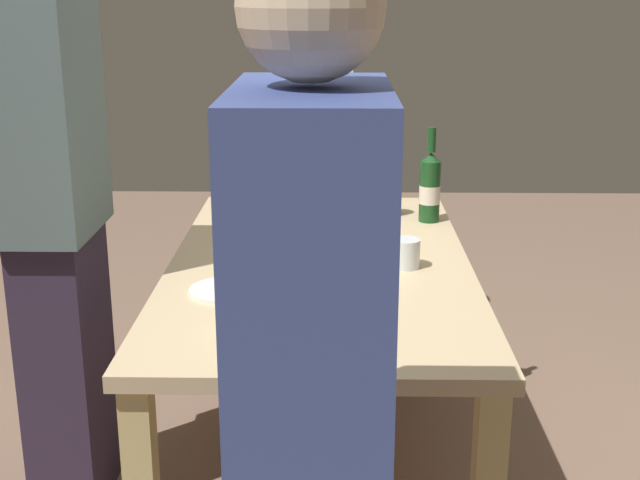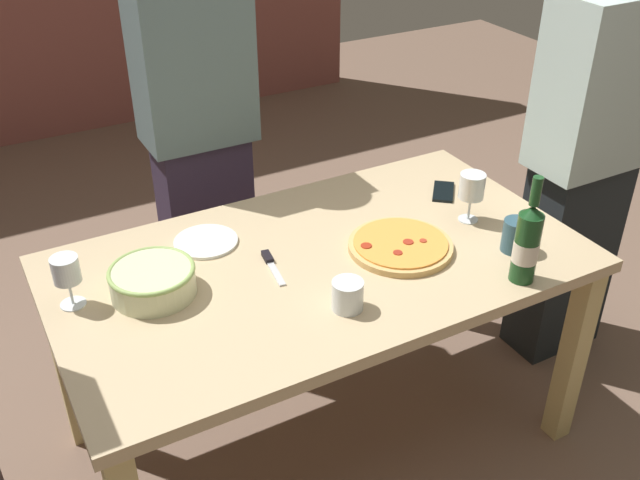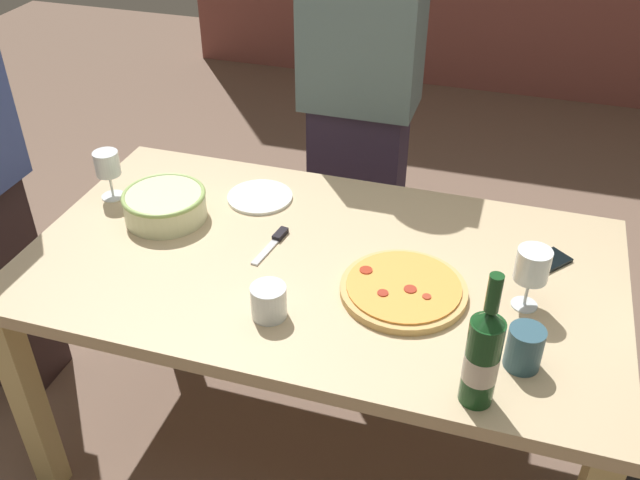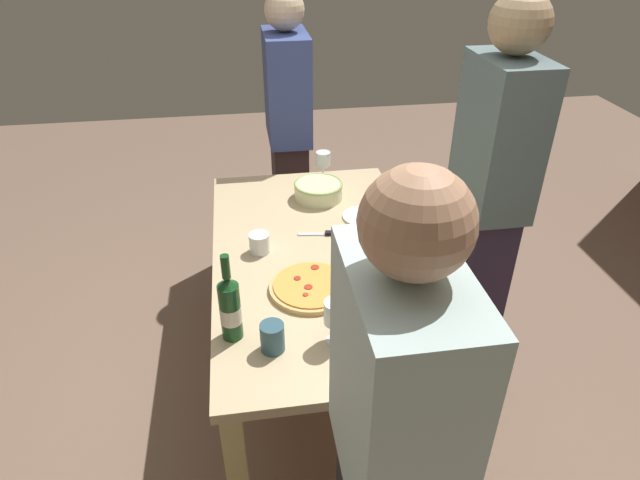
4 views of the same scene
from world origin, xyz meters
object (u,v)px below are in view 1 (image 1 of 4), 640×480
Objects in this scene: dining_table at (320,290)px; wine_glass_near_pizza at (257,314)px; person_guest_right at (55,219)px; cup_amber at (390,200)px; cup_ceramic at (405,253)px; cell_phone at (279,210)px; serving_bowl at (288,306)px; pizza_knife at (305,275)px; wine_glass_by_bottle at (331,183)px; person_guest_left at (323,161)px; side_plate at (226,290)px; wine_bottle at (430,186)px; pizza at (343,234)px; person_host at (312,443)px.

dining_table is 10.41× the size of wine_glass_near_pizza.
cup_amber is at bearing 25.64° from person_guest_right.
wine_glass_near_pizza is at bearing 150.16° from cup_ceramic.
dining_table is at bearing -10.08° from wine_glass_near_pizza.
cell_phone is at bearing 32.94° from cup_ceramic.
pizza_knife is at bearing -4.80° from serving_bowl.
person_guest_right reaches higher than cell_phone.
wine_glass_by_bottle is at bearing -5.43° from serving_bowl.
wine_glass_by_bottle is at bearing -7.11° from wine_glass_near_pizza.
person_guest_right reaches higher than person_guest_left.
side_plate is 0.56m from person_guest_right.
side_plate is at bearing 39.00° from serving_bowl.
wine_bottle is (0.46, -0.37, 0.22)m from dining_table.
cup_amber is at bearing -31.10° from side_plate.
wine_glass_near_pizza is at bearing 172.89° from wine_glass_by_bottle.
side_plate is at bearing 147.94° from pizza.
cup_amber is at bearing -8.08° from person_host.
wine_glass_near_pizza is 0.09× the size of person_guest_left.
person_host is (-0.48, -0.13, -0.04)m from wine_glass_near_pizza.
cup_ceramic reaches higher than side_plate.
cup_amber is 0.60m from cup_ceramic.
cup_ceramic is at bearing -101.67° from dining_table.
person_guest_left reaches higher than cup_amber.
serving_bowl is 1.04m from wine_glass_by_bottle.
dining_table is 0.29m from cup_ceramic.
cup_amber is at bearing 56.54° from wine_bottle.
wine_glass_by_bottle is 0.92× the size of pizza_knife.
wine_bottle reaches higher than cell_phone.
wine_glass_by_bottle is 1.73m from person_host.
dining_table is 6.57× the size of serving_bowl.
serving_bowl reaches higher than pizza.
wine_bottle reaches higher than dining_table.
person_host is at bearing -179.62° from dining_table.
person_guest_left is at bearing 5.37° from pizza.
serving_bowl is at bearing 175.20° from pizza_knife.
pizza is at bearing 4.95° from person_guest_left.
cell_phone is (0.85, -0.09, 0.00)m from side_plate.
wine_glass_by_bottle is (0.30, 0.04, 0.10)m from pizza.
cell_phone is (0.04, 0.40, -0.05)m from cup_amber.
pizza_knife is 0.11× the size of person_host.
wine_glass_by_bottle reaches higher than side_plate.
serving_bowl is 1.34× the size of pizza_knife.
side_plate is (-0.27, 0.25, 0.10)m from dining_table.
cup_amber is at bearing -29.42° from pizza.
pizza is at bearing 31.20° from cup_ceramic.
wine_glass_near_pizza is at bearing 168.26° from pizza.
wine_glass_by_bottle is (0.08, 0.34, -0.01)m from wine_bottle.
person_guest_left is at bearing 0.02° from person_host.
wine_bottle is at bearing -13.51° from cup_ceramic.
pizza reaches higher than side_plate.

